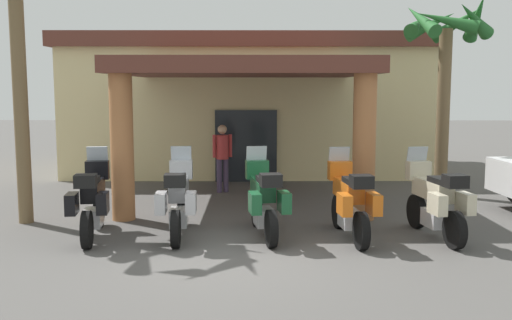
# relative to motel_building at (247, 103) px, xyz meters

# --- Properties ---
(ground_plane) EXTENTS (80.00, 80.00, 0.00)m
(ground_plane) POSITION_rel_motel_building_xyz_m (0.05, -10.54, -2.23)
(ground_plane) COLOR #514F4C
(motel_building) EXTENTS (11.63, 11.91, 4.36)m
(motel_building) POSITION_rel_motel_building_xyz_m (0.00, 0.00, 0.00)
(motel_building) COLOR beige
(motel_building) RESTS_ON ground_plane
(motorcycle_black) EXTENTS (0.81, 2.21, 1.61)m
(motorcycle_black) POSITION_rel_motel_building_xyz_m (-2.57, -9.38, -1.53)
(motorcycle_black) COLOR black
(motorcycle_black) RESTS_ON ground_plane
(motorcycle_silver) EXTENTS (0.73, 2.21, 1.61)m
(motorcycle_silver) POSITION_rel_motel_building_xyz_m (-0.99, -9.30, -1.53)
(motorcycle_silver) COLOR black
(motorcycle_silver) RESTS_ON ground_plane
(motorcycle_green) EXTENTS (0.86, 2.20, 1.61)m
(motorcycle_green) POSITION_rel_motel_building_xyz_m (0.58, -9.26, -1.53)
(motorcycle_green) COLOR black
(motorcycle_green) RESTS_ON ground_plane
(motorcycle_orange) EXTENTS (0.77, 2.21, 1.61)m
(motorcycle_orange) POSITION_rel_motel_building_xyz_m (2.15, -9.38, -1.53)
(motorcycle_orange) COLOR black
(motorcycle_orange) RESTS_ON ground_plane
(motorcycle_cream) EXTENTS (0.85, 2.20, 1.61)m
(motorcycle_cream) POSITION_rel_motel_building_xyz_m (3.72, -9.32, -1.53)
(motorcycle_cream) COLOR black
(motorcycle_cream) RESTS_ON ground_plane
(pedestrian) EXTENTS (0.50, 0.32, 1.78)m
(pedestrian) POSITION_rel_motel_building_xyz_m (-0.51, -4.64, -1.19)
(pedestrian) COLOR #3F334C
(pedestrian) RESTS_ON ground_plane
(palm_tree_near_portico) EXTENTS (2.29, 2.31, 5.06)m
(palm_tree_near_portico) POSITION_rel_motel_building_xyz_m (5.09, -5.02, 1.57)
(palm_tree_near_portico) COLOR brown
(palm_tree_near_portico) RESTS_ON ground_plane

